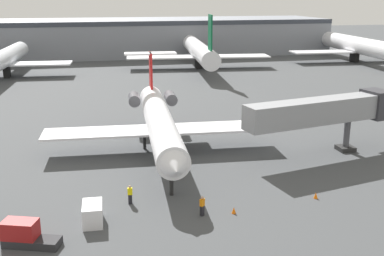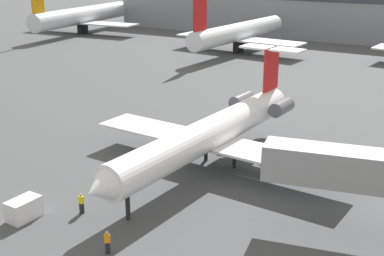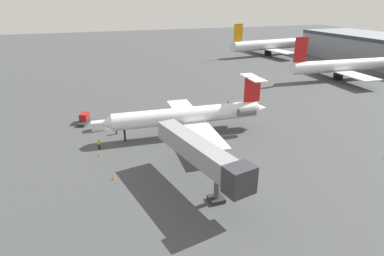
% 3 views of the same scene
% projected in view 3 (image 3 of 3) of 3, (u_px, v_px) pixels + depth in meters
% --- Properties ---
extents(ground_plane, '(400.00, 400.00, 0.10)m').
position_uv_depth(ground_plane, '(186.00, 127.00, 61.88)').
color(ground_plane, '#424447').
extents(regional_jet, '(25.78, 30.97, 9.80)m').
position_uv_depth(regional_jet, '(192.00, 115.00, 57.34)').
color(regional_jet, white).
rests_on(regional_jet, ground_plane).
extents(jet_bridge, '(18.49, 6.60, 6.68)m').
position_uv_depth(jet_bridge, '(204.00, 156.00, 39.63)').
color(jet_bridge, gray).
rests_on(jet_bridge, ground_plane).
extents(ground_crew_marshaller, '(0.47, 0.46, 1.69)m').
position_uv_depth(ground_crew_marshaller, '(99.00, 144.00, 52.43)').
color(ground_crew_marshaller, black).
rests_on(ground_crew_marshaller, ground_plane).
extents(ground_crew_loader, '(0.44, 0.32, 1.69)m').
position_uv_depth(ground_crew_loader, '(116.00, 130.00, 58.26)').
color(ground_crew_loader, black).
rests_on(ground_crew_loader, ground_plane).
extents(baggage_tug_lead, '(4.24, 2.66, 1.90)m').
position_uv_depth(baggage_tug_lead, '(84.00, 119.00, 63.47)').
color(baggage_tug_lead, '#262628').
rests_on(baggage_tug_lead, ground_plane).
extents(cargo_container_uld, '(1.61, 2.61, 1.63)m').
position_uv_depth(cargo_container_uld, '(98.00, 126.00, 60.12)').
color(cargo_container_uld, silver).
rests_on(cargo_container_uld, ground_plane).
extents(traffic_cone_near, '(0.36, 0.36, 0.55)m').
position_uv_depth(traffic_cone_near, '(99.00, 154.00, 50.31)').
color(traffic_cone_near, orange).
rests_on(traffic_cone_near, ground_plane).
extents(traffic_cone_mid, '(0.36, 0.36, 0.55)m').
position_uv_depth(traffic_cone_mid, '(114.00, 177.00, 43.83)').
color(traffic_cone_mid, orange).
rests_on(traffic_cone_mid, ground_plane).
extents(parked_airliner_west_end, '(30.53, 36.05, 13.63)m').
position_uv_depth(parked_airliner_west_end, '(268.00, 45.00, 137.20)').
color(parked_airliner_west_end, silver).
rests_on(parked_airliner_west_end, ground_plane).
extents(parked_airliner_west_mid, '(27.64, 32.65, 13.05)m').
position_uv_depth(parked_airliner_west_mid, '(339.00, 66.00, 95.97)').
color(parked_airliner_west_mid, silver).
rests_on(parked_airliner_west_mid, ground_plane).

